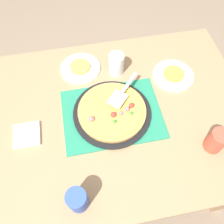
{
  "coord_description": "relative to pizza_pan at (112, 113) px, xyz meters",
  "views": [
    {
      "loc": [
        -0.11,
        -0.57,
        1.74
      ],
      "look_at": [
        0.0,
        0.0,
        0.77
      ],
      "focal_mm": 37.36,
      "sensor_mm": 36.0,
      "label": 1
    }
  ],
  "objects": [
    {
      "name": "ground_plane",
      "position": [
        0.0,
        0.0,
        -0.76
      ],
      "size": [
        8.0,
        8.0,
        0.0
      ],
      "primitive_type": "plane",
      "color": "#84705B"
    },
    {
      "name": "dining_table",
      "position": [
        0.0,
        0.0,
        -0.12
      ],
      "size": [
        1.4,
        1.0,
        0.75
      ],
      "color": "#9E7A56",
      "rests_on": "ground_plane"
    },
    {
      "name": "served_slice_right",
      "position": [
        0.37,
        0.17,
        0.01
      ],
      "size": [
        0.11,
        0.11,
        0.02
      ],
      "primitive_type": "cylinder",
      "color": "gold",
      "rests_on": "plate_far_right"
    },
    {
      "name": "served_slice_left",
      "position": [
        -0.12,
        0.32,
        0.01
      ],
      "size": [
        0.11,
        0.11,
        0.02
      ],
      "primitive_type": "cylinder",
      "color": "#EAB747",
      "rests_on": "plate_near_left"
    },
    {
      "name": "pizza_server",
      "position": [
        0.07,
        0.07,
        0.06
      ],
      "size": [
        0.19,
        0.2,
        0.01
      ],
      "color": "silver",
      "rests_on": "pizza"
    },
    {
      "name": "plate_far_right",
      "position": [
        0.37,
        0.17,
        -0.01
      ],
      "size": [
        0.22,
        0.22,
        0.01
      ],
      "primitive_type": "cylinder",
      "color": "white",
      "rests_on": "dining_table"
    },
    {
      "name": "cup_far",
      "position": [
        0.08,
        0.26,
        0.05
      ],
      "size": [
        0.08,
        0.08,
        0.12
      ],
      "primitive_type": "cylinder",
      "color": "white",
      "rests_on": "dining_table"
    },
    {
      "name": "napkin_stack",
      "position": [
        -0.41,
        -0.04,
        -0.01
      ],
      "size": [
        0.12,
        0.12,
        0.02
      ],
      "primitive_type": "cube",
      "color": "white",
      "rests_on": "dining_table"
    },
    {
      "name": "cup_corner",
      "position": [
        0.41,
        -0.25,
        0.05
      ],
      "size": [
        0.08,
        0.08,
        0.12
      ],
      "primitive_type": "cylinder",
      "color": "#E04C38",
      "rests_on": "dining_table"
    },
    {
      "name": "pizza",
      "position": [
        0.0,
        -0.0,
        0.02
      ],
      "size": [
        0.33,
        0.33,
        0.05
      ],
      "color": "tan",
      "rests_on": "pizza_pan"
    },
    {
      "name": "plate_near_left",
      "position": [
        -0.12,
        0.32,
        -0.01
      ],
      "size": [
        0.22,
        0.22,
        0.01
      ],
      "primitive_type": "cylinder",
      "color": "white",
      "rests_on": "dining_table"
    },
    {
      "name": "pizza_pan",
      "position": [
        0.0,
        0.0,
        0.0
      ],
      "size": [
        0.38,
        0.38,
        0.01
      ],
      "primitive_type": "cylinder",
      "color": "black",
      "rests_on": "placemat"
    },
    {
      "name": "placemat",
      "position": [
        0.0,
        0.0,
        -0.01
      ],
      "size": [
        0.48,
        0.36,
        0.01
      ],
      "primitive_type": "cube",
      "color": "#237F5B",
      "rests_on": "dining_table"
    },
    {
      "name": "cup_near",
      "position": [
        -0.21,
        -0.38,
        0.05
      ],
      "size": [
        0.08,
        0.08,
        0.12
      ],
      "primitive_type": "cylinder",
      "color": "#3351AD",
      "rests_on": "dining_table"
    }
  ]
}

